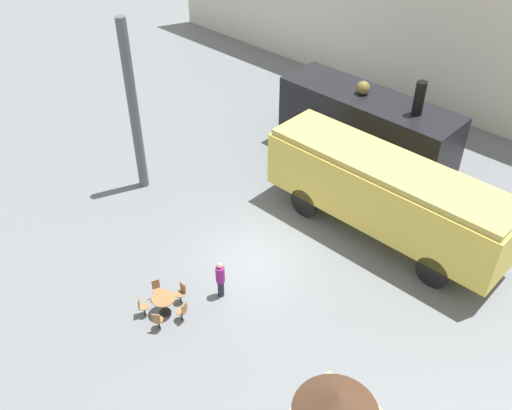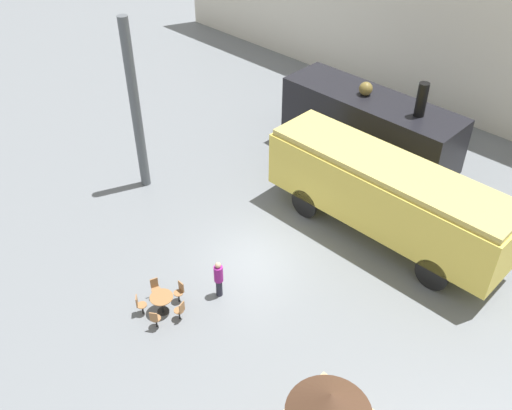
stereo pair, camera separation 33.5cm
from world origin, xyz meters
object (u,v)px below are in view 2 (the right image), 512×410
steam_locomotive (369,124)px  cafe_table_near (162,300)px  passenger_coach_vintage (386,193)px  visitor_person (219,278)px  cafe_chair_0 (180,310)px

steam_locomotive → cafe_table_near: steam_locomotive is taller
passenger_coach_vintage → cafe_table_near: (-3.12, -9.08, -1.58)m
passenger_coach_vintage → cafe_table_near: 9.73m
visitor_person → steam_locomotive: bearing=97.7°
cafe_table_near → cafe_chair_0: bearing=15.9°
visitor_person → cafe_chair_0: bearing=-92.7°
cafe_table_near → cafe_chair_0: size_ratio=0.97×
steam_locomotive → passenger_coach_vintage: bearing=-47.8°
cafe_table_near → steam_locomotive: bearing=92.9°
steam_locomotive → cafe_table_near: (0.67, -13.26, -1.54)m
cafe_table_near → visitor_person: 2.18m
passenger_coach_vintage → visitor_person: (-2.27, -7.09, -1.30)m
cafe_table_near → cafe_chair_0: 0.80m
passenger_coach_vintage → cafe_chair_0: passenger_coach_vintage is taller
steam_locomotive → visitor_person: (1.52, -11.27, -1.25)m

